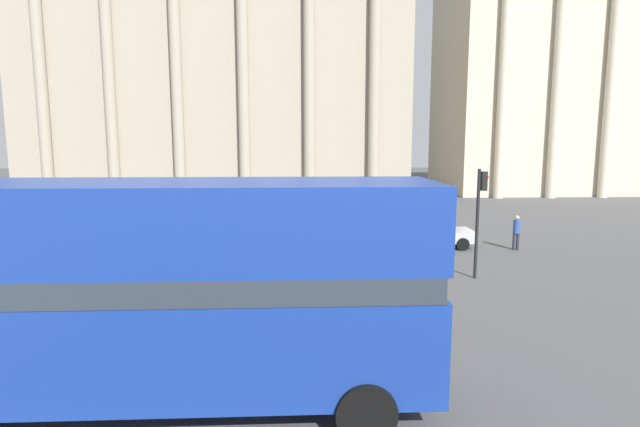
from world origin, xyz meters
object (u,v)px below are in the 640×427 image
Objects in this scene: double_decker_bus at (160,286)px; pedestrian_blue at (516,230)px; traffic_light_mid at (480,208)px; pedestrian_white at (44,270)px; pedestrian_yellow at (321,206)px; plaza_building_left at (221,74)px; traffic_light_near at (442,253)px; plaza_building_right at (594,83)px; car_silver at (428,233)px.

double_decker_bus reaches higher than pedestrian_blue.
traffic_light_mid is (9.28, 8.89, 0.25)m from double_decker_bus.
pedestrian_blue is (18.41, 6.91, -0.07)m from pedestrian_white.
pedestrian_yellow is 12.98m from pedestrian_blue.
traffic_light_mid is 15.38m from pedestrian_yellow.
plaza_building_left is (-4.21, 37.39, 8.72)m from double_decker_bus.
double_decker_bus is 12.85m from traffic_light_mid.
traffic_light_near is at bearing 37.26° from double_decker_bus.
plaza_building_left reaches higher than pedestrian_blue.
plaza_building_left is 19.97× the size of pedestrian_blue.
plaza_building_left is at bearing 107.55° from traffic_light_near.
double_decker_bus is 8.86m from pedestrian_white.
pedestrian_yellow is (-29.24, -19.18, -10.23)m from plaza_building_right.
traffic_light_mid is at bearing -35.33° from pedestrian_blue.
plaza_building_right is 36.44m from pedestrian_yellow.
pedestrian_blue is (4.01, -0.86, 0.25)m from car_silver.
pedestrian_blue is at bearing -54.15° from plaza_building_left.
plaza_building_right is (33.38, 42.46, 8.74)m from double_decker_bus.
car_silver is (13.11, -22.82, -10.44)m from plaza_building_left.
double_decker_bus is 17.16m from car_silver.
plaza_building_left is 18.73× the size of pedestrian_white.
pedestrian_white is (-38.89, -35.67, -10.14)m from plaza_building_right.
pedestrian_white is at bearing -171.94° from traffic_light_mid.
double_decker_bus is at bearing -149.02° from traffic_light_near.
pedestrian_blue is at bearing -64.03° from pedestrian_yellow.
plaza_building_right is at bearing 7.69° from plaza_building_left.
traffic_light_near reaches higher than pedestrian_yellow.
double_decker_bus is at bearing -116.58° from pedestrian_yellow.
traffic_light_mid is 2.52× the size of pedestrian_yellow.
pedestrian_white is 19.67m from pedestrian_blue.
pedestrian_yellow is at bearing 86.19° from double_decker_bus.
pedestrian_yellow is at bearing -59.38° from plaza_building_left.
traffic_light_mid reaches higher than pedestrian_white.
double_decker_bus is 38.62m from plaza_building_left.
pedestrian_blue is at bearing 56.58° from traffic_light_near.
plaza_building_left reaches higher than traffic_light_near.
pedestrian_white is at bearing -92.43° from plaza_building_left.
plaza_building_right is 47.97m from traffic_light_near.
car_silver is 2.54× the size of pedestrian_blue.
pedestrian_white is at bearing -67.77° from pedestrian_blue.
plaza_building_right is 19.34× the size of pedestrian_yellow.
plaza_building_right reaches higher than double_decker_bus.
pedestrian_blue is at bearing 53.00° from traffic_light_mid.
traffic_light_near is at bearing -124.94° from plaza_building_right.
double_decker_bus is 2.48× the size of traffic_light_mid.
traffic_light_mid is at bearing -125.67° from plaza_building_right.
traffic_light_near is 5.83m from traffic_light_mid.
plaza_building_left is 30.95m from pedestrian_blue.
car_silver is 4.11m from pedestrian_blue.
plaza_building_left is at bearing 138.51° from car_silver.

